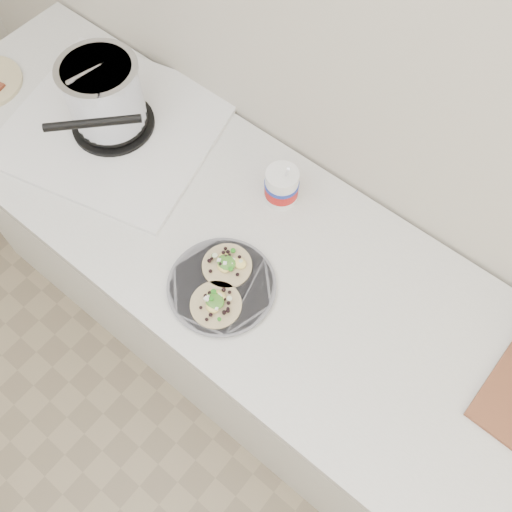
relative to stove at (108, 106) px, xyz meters
The scene contains 4 objects.
counter 0.85m from the stove, ahead, with size 2.44×0.66×0.90m.
stove is the anchor object (origin of this frame).
taco_plate 0.62m from the stove, 18.35° to the right, with size 0.28×0.28×0.04m.
tub 0.55m from the stove, 12.04° to the left, with size 0.09×0.09×0.21m.
Camera 1 is at (0.39, 0.85, 2.21)m, focal length 40.00 mm.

